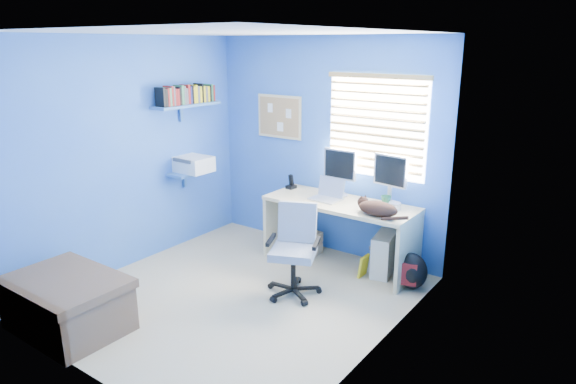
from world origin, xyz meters
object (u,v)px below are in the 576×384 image
Objects in this scene: tower_pc at (384,254)px; office_chair at (294,261)px; laptop at (325,190)px; desk at (340,234)px; cat at (378,209)px.

office_chair is at bearing -131.39° from tower_pc.
laptop is 0.37× the size of office_chair.
desk is at bearing 12.84° from laptop.
desk reaches higher than tower_pc.
office_chair reaches higher than cat.
laptop is at bearing -172.36° from cat.
laptop is at bearing 100.52° from office_chair.
office_chair is at bearing -91.71° from desk.
desk is 0.54m from tower_pc.
laptop reaches higher than desk.
cat is 0.93× the size of tower_pc.
desk is 0.51m from laptop.
desk is at bearing -179.29° from cat.
cat is 0.65m from tower_pc.
desk is at bearing 88.29° from office_chair.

